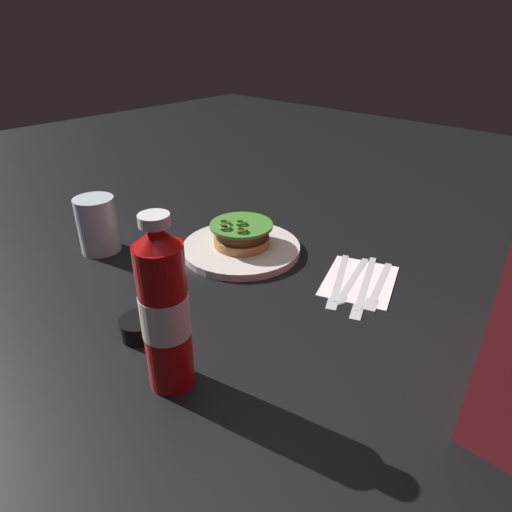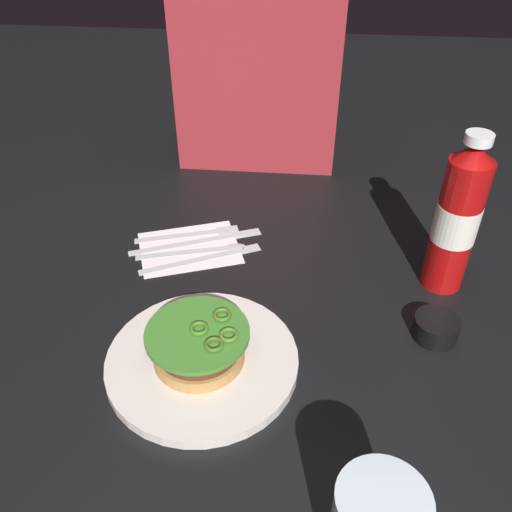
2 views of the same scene
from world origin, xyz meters
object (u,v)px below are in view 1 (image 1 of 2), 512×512
(butter_knife, at_px, (364,288))
(burger_sandwich, at_px, (241,234))
(water_glass, at_px, (98,225))
(spoon_utensil, at_px, (348,285))
(dinner_plate, at_px, (241,248))
(ketchup_bottle, at_px, (165,311))
(steak_knife, at_px, (338,282))
(condiment_cup, at_px, (140,327))
(napkin, at_px, (359,280))
(fork_utensil, at_px, (378,288))

(butter_knife, bearing_deg, burger_sandwich, -81.32)
(water_glass, relative_size, spoon_utensil, 0.64)
(dinner_plate, bearing_deg, burger_sandwich, -152.64)
(ketchup_bottle, relative_size, steak_knife, 1.30)
(condiment_cup, bearing_deg, napkin, 156.16)
(dinner_plate, height_order, burger_sandwich, burger_sandwich)
(dinner_plate, bearing_deg, napkin, 104.92)
(napkin, bearing_deg, butter_knife, 45.69)
(condiment_cup, height_order, fork_utensil, condiment_cup)
(ketchup_bottle, xyz_separation_m, spoon_utensil, (-0.36, 0.04, -0.11))
(dinner_plate, bearing_deg, ketchup_bottle, 30.59)
(burger_sandwich, xyz_separation_m, steak_knife, (-0.03, 0.22, -0.03))
(steak_knife, bearing_deg, water_glass, -63.23)
(dinner_plate, height_order, butter_knife, dinner_plate)
(dinner_plate, height_order, spoon_utensil, dinner_plate)
(burger_sandwich, bearing_deg, condiment_cup, 15.05)
(napkin, bearing_deg, fork_utensil, 82.60)
(burger_sandwich, height_order, napkin, burger_sandwich)
(burger_sandwich, relative_size, condiment_cup, 2.12)
(ketchup_bottle, relative_size, fork_utensil, 1.40)
(dinner_plate, xyz_separation_m, water_glass, (0.19, -0.22, 0.05))
(spoon_utensil, relative_size, butter_knife, 0.84)
(water_glass, bearing_deg, napkin, 119.07)
(burger_sandwich, bearing_deg, water_glass, -48.24)
(water_glass, relative_size, butter_knife, 0.54)
(spoon_utensil, bearing_deg, fork_utensil, 121.31)
(dinner_plate, xyz_separation_m, butter_knife, (-0.04, 0.26, -0.00))
(napkin, height_order, fork_utensil, fork_utensil)
(burger_sandwich, relative_size, steak_knife, 0.69)
(burger_sandwich, xyz_separation_m, napkin, (-0.06, 0.24, -0.04))
(burger_sandwich, relative_size, spoon_utensil, 0.72)
(ketchup_bottle, height_order, napkin, ketchup_bottle)
(napkin, relative_size, fork_utensil, 0.92)
(dinner_plate, distance_m, spoon_utensil, 0.24)
(napkin, height_order, butter_knife, butter_knife)
(dinner_plate, distance_m, ketchup_bottle, 0.39)
(napkin, height_order, steak_knife, steak_knife)
(steak_knife, distance_m, fork_utensil, 0.07)
(burger_sandwich, height_order, ketchup_bottle, ketchup_bottle)
(ketchup_bottle, relative_size, water_glass, 2.11)
(napkin, distance_m, butter_knife, 0.03)
(ketchup_bottle, bearing_deg, condiment_cup, -103.51)
(steak_knife, bearing_deg, napkin, 146.70)
(burger_sandwich, xyz_separation_m, fork_utensil, (-0.06, 0.28, -0.03))
(condiment_cup, bearing_deg, ketchup_bottle, 76.49)
(burger_sandwich, distance_m, spoon_utensil, 0.24)
(napkin, xyz_separation_m, fork_utensil, (0.01, 0.04, 0.00))
(spoon_utensil, relative_size, fork_utensil, 1.03)
(water_glass, height_order, butter_knife, water_glass)
(burger_sandwich, distance_m, butter_knife, 0.27)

